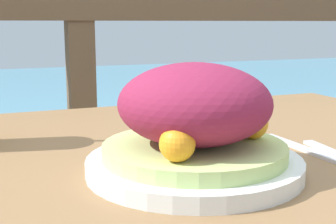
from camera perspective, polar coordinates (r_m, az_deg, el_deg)
name	(u,v)px	position (r m, az deg, el deg)	size (l,w,h in m)	color
patio_table	(172,220)	(0.72, 0.53, -13.05)	(1.15, 0.81, 0.78)	olive
railing_fence	(81,85)	(1.31, -10.53, 3.28)	(2.80, 0.08, 1.06)	brown
sea_backdrop	(21,119)	(3.86, -17.53, -0.85)	(12.00, 4.00, 0.43)	#568EA8
salad_plate	(195,126)	(0.58, 3.25, -1.74)	(0.27, 0.27, 0.14)	silver
fork	(304,149)	(0.72, 16.20, -4.32)	(0.02, 0.18, 0.00)	silver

